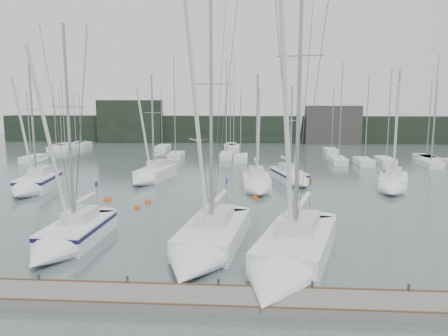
# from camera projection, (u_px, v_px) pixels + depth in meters

# --- Properties ---
(ground) EXTENTS (160.00, 160.00, 0.00)m
(ground) POSITION_uv_depth(u_px,v_px,m) (187.00, 259.00, 23.00)
(ground) COLOR #4A5A56
(ground) RESTS_ON ground
(dock) EXTENTS (24.00, 2.00, 0.40)m
(dock) POSITION_uv_depth(u_px,v_px,m) (169.00, 298.00, 18.04)
(dock) COLOR slate
(dock) RESTS_ON ground
(far_treeline) EXTENTS (90.00, 4.00, 5.00)m
(far_treeline) POSITION_uv_depth(u_px,v_px,m) (236.00, 129.00, 83.67)
(far_treeline) COLOR black
(far_treeline) RESTS_ON ground
(far_building_left) EXTENTS (12.00, 3.00, 8.00)m
(far_building_left) POSITION_uv_depth(u_px,v_px,m) (130.00, 121.00, 82.80)
(far_building_left) COLOR black
(far_building_left) RESTS_ON ground
(far_building_right) EXTENTS (10.00, 3.00, 7.00)m
(far_building_right) POSITION_uv_depth(u_px,v_px,m) (333.00, 125.00, 80.34)
(far_building_right) COLOR #3A3735
(far_building_right) RESTS_ON ground
(mast_forest) EXTENTS (58.90, 23.23, 14.70)m
(mast_forest) POSITION_uv_depth(u_px,v_px,m) (228.00, 153.00, 63.82)
(mast_forest) COLOR white
(mast_forest) RESTS_ON ground
(sailboat_near_left) EXTENTS (3.01, 8.74, 13.34)m
(sailboat_near_left) POSITION_uv_depth(u_px,v_px,m) (66.00, 240.00, 24.37)
(sailboat_near_left) COLOR white
(sailboat_near_left) RESTS_ON ground
(sailboat_near_center) EXTENTS (4.52, 11.02, 15.59)m
(sailboat_near_center) POSITION_uv_depth(u_px,v_px,m) (204.00, 247.00, 23.16)
(sailboat_near_center) COLOR white
(sailboat_near_center) RESTS_ON ground
(sailboat_near_right) EXTENTS (6.24, 11.74, 17.63)m
(sailboat_near_right) POSITION_uv_depth(u_px,v_px,m) (288.00, 261.00, 21.03)
(sailboat_near_right) COLOR white
(sailboat_near_right) RESTS_ON ground
(sailboat_mid_a) EXTENTS (3.50, 8.23, 12.32)m
(sailboat_mid_a) POSITION_uv_depth(u_px,v_px,m) (33.00, 185.00, 39.16)
(sailboat_mid_a) COLOR white
(sailboat_mid_a) RESTS_ON ground
(sailboat_mid_b) EXTENTS (3.84, 8.75, 11.53)m
(sailboat_mid_b) POSITION_uv_depth(u_px,v_px,m) (150.00, 176.00, 44.14)
(sailboat_mid_b) COLOR white
(sailboat_mid_b) RESTS_ON ground
(sailboat_mid_c) EXTENTS (2.79, 7.57, 11.28)m
(sailboat_mid_c) POSITION_uv_depth(u_px,v_px,m) (257.00, 185.00, 39.61)
(sailboat_mid_c) COLOR white
(sailboat_mid_c) RESTS_ON ground
(sailboat_mid_d) EXTENTS (4.23, 7.82, 10.33)m
(sailboat_mid_d) POSITION_uv_depth(u_px,v_px,m) (293.00, 178.00, 43.26)
(sailboat_mid_d) COLOR white
(sailboat_mid_d) RESTS_ON ground
(sailboat_mid_e) EXTENTS (4.71, 7.95, 11.64)m
(sailboat_mid_e) POSITION_uv_depth(u_px,v_px,m) (393.00, 185.00, 39.60)
(sailboat_mid_e) COLOR white
(sailboat_mid_e) RESTS_ON ground
(buoy_a) EXTENTS (0.57, 0.57, 0.57)m
(buoy_a) POSITION_uv_depth(u_px,v_px,m) (148.00, 202.00, 35.41)
(buoy_a) COLOR #CE4712
(buoy_a) RESTS_ON ground
(buoy_b) EXTENTS (0.59, 0.59, 0.59)m
(buoy_b) POSITION_uv_depth(u_px,v_px,m) (256.00, 198.00, 36.89)
(buoy_b) COLOR #CE4712
(buoy_b) RESTS_ON ground
(buoy_c) EXTENTS (0.68, 0.68, 0.68)m
(buoy_c) POSITION_uv_depth(u_px,v_px,m) (108.00, 201.00, 36.09)
(buoy_c) COLOR #CE4712
(buoy_c) RESTS_ON ground
(seagull) EXTENTS (1.03, 0.51, 0.21)m
(seagull) POSITION_uv_depth(u_px,v_px,m) (198.00, 140.00, 22.24)
(seagull) COLOR white
(seagull) RESTS_ON ground
(buoy_d) EXTENTS (0.52, 0.52, 0.52)m
(buoy_d) POSITION_uv_depth(u_px,v_px,m) (137.00, 208.00, 33.52)
(buoy_d) COLOR #CE4712
(buoy_d) RESTS_ON ground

